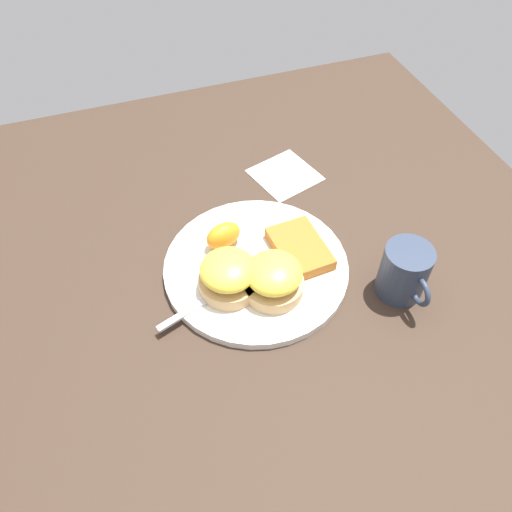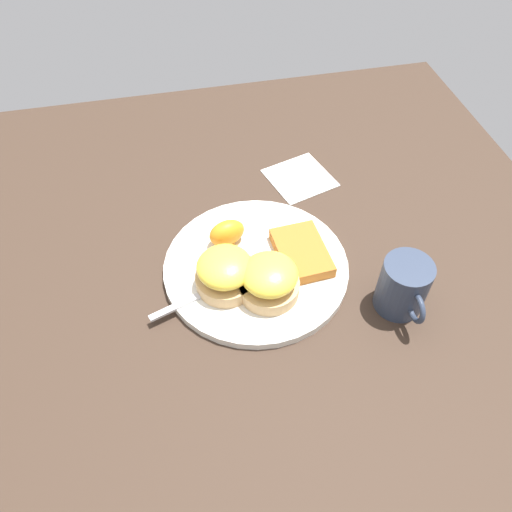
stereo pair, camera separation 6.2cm
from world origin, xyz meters
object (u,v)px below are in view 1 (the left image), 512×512
Objects in this scene: sandwich_benedict_right at (274,278)px; orange_wedge at (223,236)px; sandwich_benedict_left at (229,275)px; fork at (225,288)px; cup at (404,272)px; hashbrown_patty at (300,250)px.

sandwich_benedict_right reaches higher than orange_wedge.
sandwich_benedict_left is 0.03m from fork.
orange_wedge is 0.59× the size of cup.
sandwich_benedict_right is 0.09m from hashbrown_patty.
fork is at bearing -73.89° from sandwich_benedict_left.
cup is at bearing 73.64° from sandwich_benedict_right.
cup is (0.08, 0.25, 0.00)m from sandwich_benedict_left.
sandwich_benedict_left reaches higher than fork.
cup reaches higher than orange_wedge.
cup is at bearing 48.09° from hashbrown_patty.
orange_wedge reaches higher than fork.
sandwich_benedict_right is at bearing 65.54° from sandwich_benedict_left.
orange_wedge is (-0.09, 0.02, -0.01)m from sandwich_benedict_left.
sandwich_benedict_right is 1.53× the size of orange_wedge.
fork is (0.00, -0.01, -0.03)m from sandwich_benedict_left.
sandwich_benedict_left is at bearing -11.64° from orange_wedge.
orange_wedge is at bearing -118.55° from hashbrown_patty.
hashbrown_patty reaches higher than fork.
sandwich_benedict_left reaches higher than hashbrown_patty.
sandwich_benedict_left is at bearing -114.46° from sandwich_benedict_right.
sandwich_benedict_right reaches higher than hashbrown_patty.
hashbrown_patty is 1.07× the size of cup.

